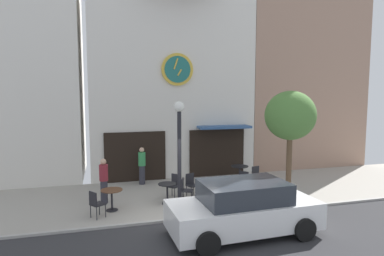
# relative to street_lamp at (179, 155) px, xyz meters

# --- Properties ---
(ground_plane) EXTENTS (27.57, 10.41, 0.13)m
(ground_plane) POSITION_rel_street_lamp_xyz_m (0.15, -0.90, -1.95)
(ground_plane) COLOR #9E998E
(clock_building) EXTENTS (8.00, 4.39, 10.90)m
(clock_building) POSITION_rel_street_lamp_xyz_m (0.91, 5.79, 3.70)
(clock_building) COLOR silver
(clock_building) RESTS_ON ground_plane
(neighbor_building_left) EXTENTS (6.20, 4.18, 11.52)m
(neighbor_building_left) POSITION_rel_street_lamp_xyz_m (-6.56, 6.40, 3.83)
(neighbor_building_left) COLOR silver
(neighbor_building_left) RESTS_ON ground_plane
(neighbor_building_right) EXTENTS (6.92, 4.36, 15.13)m
(neighbor_building_right) POSITION_rel_street_lamp_xyz_m (8.38, 6.49, 5.64)
(neighbor_building_right) COLOR #9E7A66
(neighbor_building_right) RESTS_ON ground_plane
(street_lamp) EXTENTS (0.36, 0.36, 3.79)m
(street_lamp) POSITION_rel_street_lamp_xyz_m (0.00, 0.00, 0.00)
(street_lamp) COLOR black
(street_lamp) RESTS_ON ground_plane
(street_tree) EXTENTS (1.88, 1.69, 4.15)m
(street_tree) POSITION_rel_street_lamp_xyz_m (4.05, -0.36, 1.30)
(street_tree) COLOR brown
(street_tree) RESTS_ON ground_plane
(cafe_table_leftmost) EXTENTS (0.75, 0.75, 0.74)m
(cafe_table_leftmost) POSITION_rel_street_lamp_xyz_m (-2.28, 0.54, -1.39)
(cafe_table_leftmost) COLOR black
(cafe_table_leftmost) RESTS_ON ground_plane
(cafe_table_center) EXTENTS (0.68, 0.68, 0.77)m
(cafe_table_center) POSITION_rel_street_lamp_xyz_m (-0.29, 0.73, -1.40)
(cafe_table_center) COLOR black
(cafe_table_center) RESTS_ON ground_plane
(cafe_table_center_left) EXTENTS (0.74, 0.74, 0.74)m
(cafe_table_center_left) POSITION_rel_street_lamp_xyz_m (1.18, 0.65, -1.39)
(cafe_table_center_left) COLOR black
(cafe_table_center_left) RESTS_ON ground_plane
(cafe_table_near_door) EXTENTS (0.76, 0.76, 0.76)m
(cafe_table_near_door) POSITION_rel_street_lamp_xyz_m (2.26, 0.68, -1.37)
(cafe_table_near_door) COLOR black
(cafe_table_near_door) RESTS_ON ground_plane
(cafe_table_near_curb) EXTENTS (0.79, 0.79, 0.75)m
(cafe_table_near_curb) POSITION_rel_street_lamp_xyz_m (3.51, 2.86, -1.37)
(cafe_table_near_curb) COLOR black
(cafe_table_near_curb) RESTS_ON ground_plane
(cafe_chair_corner) EXTENTS (0.52, 0.52, 0.90)m
(cafe_chair_corner) POSITION_rel_street_lamp_xyz_m (0.39, 0.74, -1.40)
(cafe_chair_corner) COLOR black
(cafe_chair_corner) RESTS_ON ground_plane
(cafe_chair_mid_row) EXTENTS (0.54, 0.54, 0.90)m
(cafe_chair_mid_row) POSITION_rel_street_lamp_xyz_m (2.88, 0.13, -1.40)
(cafe_chair_mid_row) COLOR black
(cafe_chair_mid_row) RESTS_ON ground_plane
(cafe_chair_outer) EXTENTS (0.57, 0.57, 0.90)m
(cafe_chair_outer) POSITION_rel_street_lamp_xyz_m (0.13, 1.46, -1.40)
(cafe_chair_outer) COLOR black
(cafe_chair_outer) RESTS_ON ground_plane
(cafe_chair_right_end) EXTENTS (0.56, 0.56, 0.90)m
(cafe_chair_right_end) POSITION_rel_street_lamp_xyz_m (-2.81, -0.05, -1.40)
(cafe_chair_right_end) COLOR black
(cafe_chair_right_end) RESTS_ON ground_plane
(cafe_chair_left_end) EXTENTS (0.56, 0.56, 0.90)m
(cafe_chair_left_end) POSITION_rel_street_lamp_xyz_m (2.92, 1.16, -1.40)
(cafe_chair_left_end) COLOR black
(cafe_chair_left_end) RESTS_ON ground_plane
(cafe_chair_facing_street) EXTENTS (0.48, 0.48, 0.90)m
(cafe_chair_facing_street) POSITION_rel_street_lamp_xyz_m (3.84, 2.07, -1.40)
(cafe_chair_facing_street) COLOR black
(cafe_chair_facing_street) RESTS_ON ground_plane
(cafe_chair_near_lamp) EXTENTS (0.51, 0.51, 0.90)m
(cafe_chair_near_lamp) POSITION_rel_street_lamp_xyz_m (0.80, 1.39, -1.40)
(cafe_chair_near_lamp) COLOR black
(cafe_chair_near_lamp) RESTS_ON ground_plane
(pedestrian_maroon) EXTENTS (0.39, 0.39, 1.67)m
(pedestrian_maroon) POSITION_rel_street_lamp_xyz_m (-2.53, 1.45, -1.07)
(pedestrian_maroon) COLOR #2D2D38
(pedestrian_maroon) RESTS_ON ground_plane
(pedestrian_green) EXTENTS (0.43, 0.43, 1.67)m
(pedestrian_green) POSITION_rel_street_lamp_xyz_m (-0.87, 3.65, -1.07)
(pedestrian_green) COLOR #2D2D38
(pedestrian_green) RESTS_ON ground_plane
(parked_car_white) EXTENTS (4.37, 2.16, 1.55)m
(parked_car_white) POSITION_rel_street_lamp_xyz_m (1.31, -2.43, -1.17)
(parked_car_white) COLOR white
(parked_car_white) RESTS_ON ground_plane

